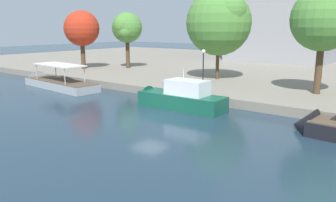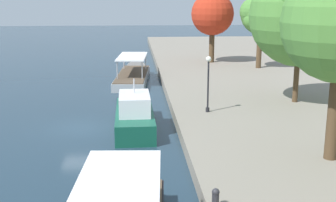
{
  "view_description": "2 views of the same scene",
  "coord_description": "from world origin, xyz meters",
  "px_view_note": "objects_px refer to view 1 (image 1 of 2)",
  "views": [
    {
      "loc": [
        16.61,
        -19.35,
        6.73
      ],
      "look_at": [
        -0.07,
        2.43,
        0.82
      ],
      "focal_mm": 36.27,
      "sensor_mm": 36.0,
      "label": 1
    },
    {
      "loc": [
        28.54,
        3.79,
        8.66
      ],
      "look_at": [
        -1.85,
        6.14,
        1.34
      ],
      "focal_mm": 46.36,
      "sensor_mm": 36.0,
      "label": 2
    }
  ],
  "objects_px": {
    "tour_boat_0": "(56,85)",
    "tree_5": "(126,28)",
    "lamp_post": "(203,66)",
    "tree_2": "(82,29)",
    "motor_yacht_1": "(177,100)",
    "tree_3": "(325,18)",
    "tree_1": "(220,22)"
  },
  "relations": [
    {
      "from": "tour_boat_0",
      "to": "motor_yacht_1",
      "type": "xyz_separation_m",
      "value": [
        17.33,
        0.07,
        0.43
      ]
    },
    {
      "from": "tree_3",
      "to": "tree_5",
      "type": "xyz_separation_m",
      "value": [
        -28.46,
        4.2,
        -0.77
      ]
    },
    {
      "from": "motor_yacht_1",
      "to": "tree_3",
      "type": "relative_size",
      "value": 0.91
    },
    {
      "from": "tree_2",
      "to": "tree_5",
      "type": "height_order",
      "value": "tree_2"
    },
    {
      "from": "tour_boat_0",
      "to": "tree_5",
      "type": "distance_m",
      "value": 15.55
    },
    {
      "from": "tour_boat_0",
      "to": "tree_3",
      "type": "height_order",
      "value": "tree_3"
    },
    {
      "from": "tour_boat_0",
      "to": "lamp_post",
      "type": "bearing_deg",
      "value": -157.89
    },
    {
      "from": "lamp_post",
      "to": "tree_2",
      "type": "height_order",
      "value": "tree_2"
    },
    {
      "from": "tree_2",
      "to": "tree_1",
      "type": "bearing_deg",
      "value": 6.76
    },
    {
      "from": "tree_2",
      "to": "motor_yacht_1",
      "type": "bearing_deg",
      "value": -21.59
    },
    {
      "from": "tree_2",
      "to": "tree_3",
      "type": "height_order",
      "value": "tree_3"
    },
    {
      "from": "tree_2",
      "to": "tree_3",
      "type": "xyz_separation_m",
      "value": [
        33.37,
        0.08,
        1.02
      ]
    },
    {
      "from": "tour_boat_0",
      "to": "lamp_post",
      "type": "height_order",
      "value": "lamp_post"
    },
    {
      "from": "tour_boat_0",
      "to": "motor_yacht_1",
      "type": "relative_size",
      "value": 1.43
    },
    {
      "from": "tour_boat_0",
      "to": "tree_3",
      "type": "xyz_separation_m",
      "value": [
        26.4,
        9.77,
        7.27
      ]
    },
    {
      "from": "lamp_post",
      "to": "tree_2",
      "type": "distance_m",
      "value": 24.4
    },
    {
      "from": "tour_boat_0",
      "to": "tree_5",
      "type": "relative_size",
      "value": 1.51
    },
    {
      "from": "tree_2",
      "to": "lamp_post",
      "type": "bearing_deg",
      "value": -10.68
    },
    {
      "from": "lamp_post",
      "to": "tree_1",
      "type": "height_order",
      "value": "tree_1"
    },
    {
      "from": "tree_1",
      "to": "motor_yacht_1",
      "type": "bearing_deg",
      "value": -77.18
    },
    {
      "from": "tour_boat_0",
      "to": "tree_2",
      "type": "xyz_separation_m",
      "value": [
        -6.97,
        9.69,
        6.25
      ]
    },
    {
      "from": "tree_1",
      "to": "tree_3",
      "type": "height_order",
      "value": "tree_1"
    },
    {
      "from": "tree_2",
      "to": "tree_3",
      "type": "relative_size",
      "value": 0.89
    },
    {
      "from": "tree_1",
      "to": "tree_5",
      "type": "xyz_separation_m",
      "value": [
        -16.62,
        1.73,
        -0.66
      ]
    },
    {
      "from": "tree_3",
      "to": "tree_5",
      "type": "distance_m",
      "value": 28.78
    },
    {
      "from": "tree_2",
      "to": "tree_5",
      "type": "bearing_deg",
      "value": 41.09
    },
    {
      "from": "tour_boat_0",
      "to": "lamp_post",
      "type": "distance_m",
      "value": 17.79
    },
    {
      "from": "tour_boat_0",
      "to": "tree_5",
      "type": "xyz_separation_m",
      "value": [
        -2.06,
        13.97,
        6.51
      ]
    },
    {
      "from": "motor_yacht_1",
      "to": "tree_3",
      "type": "height_order",
      "value": "tree_3"
    },
    {
      "from": "tree_1",
      "to": "tree_2",
      "type": "relative_size",
      "value": 1.22
    },
    {
      "from": "tree_3",
      "to": "tree_1",
      "type": "bearing_deg",
      "value": 168.22
    },
    {
      "from": "tour_boat_0",
      "to": "tree_2",
      "type": "height_order",
      "value": "tree_2"
    }
  ]
}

